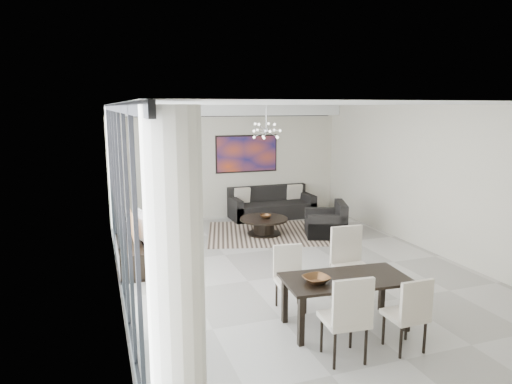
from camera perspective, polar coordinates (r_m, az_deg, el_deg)
name	(u,v)px	position (r m, az deg, el deg)	size (l,w,h in m)	color
room_shell	(326,191)	(7.89, 8.78, 0.18)	(6.00, 9.00, 2.90)	#A8A39B
window_wall	(125,203)	(6.98, -16.00, -1.31)	(0.37, 8.95, 2.90)	white
soffit	(230,110)	(11.59, -3.30, 10.14)	(5.98, 0.40, 0.26)	white
painting	(247,154)	(11.96, -1.16, 4.80)	(1.68, 0.04, 0.98)	#BD411A
chandelier	(266,131)	(9.99, 1.29, 7.68)	(0.66, 0.66, 0.71)	silver
rug	(271,233)	(10.52, 1.83, -5.15)	(2.84, 2.18, 0.01)	black
coffee_table	(264,225)	(10.37, 1.00, -4.17)	(1.09, 1.09, 0.38)	black
bowl_coffee	(266,216)	(10.32, 1.22, -3.07)	(0.25, 0.25, 0.08)	brown
sofa_main	(271,207)	(11.99, 1.91, -1.89)	(2.18, 0.89, 0.79)	black
loveseat	(136,235)	(9.84, -14.79, -5.17)	(0.82, 1.45, 0.73)	black
armchair	(327,224)	(10.39, 8.88, -4.00)	(1.12, 1.15, 0.76)	black
side_table	(168,210)	(11.37, -10.97, -2.20)	(0.41, 0.41, 0.56)	black
tv_console	(130,256)	(8.54, -15.48, -7.71)	(0.42, 1.50, 0.47)	black
television	(138,227)	(8.42, -14.57, -4.25)	(0.99, 0.13, 0.57)	gray
dining_table	(346,284)	(6.16, 11.13, -11.23)	(1.69, 0.95, 0.68)	black
dining_chair_sw	(348,313)	(5.34, 11.44, -14.64)	(0.52, 0.52, 1.04)	beige
dining_chair_se	(410,310)	(5.76, 18.72, -13.82)	(0.43, 0.43, 0.93)	beige
dining_chair_nw	(289,273)	(6.64, 4.18, -10.04)	(0.47, 0.47, 0.92)	beige
dining_chair_ne	(349,258)	(7.03, 11.59, -8.07)	(0.52, 0.52, 1.10)	beige
bowl_dining	(316,279)	(5.89, 7.54, -10.79)	(0.33, 0.33, 0.08)	brown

